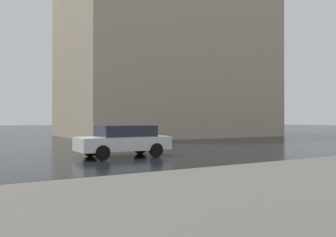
# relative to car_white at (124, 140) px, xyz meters

# --- Properties ---
(haussmann_block_corner) EXTENTS (14.23, 20.34, 20.80)m
(haussmann_block_corner) POSITION_rel_car_white_xyz_m (17.11, -11.97, 9.43)
(haussmann_block_corner) COLOR tan
(haussmann_block_corner) RESTS_ON ground_plane
(car_white) EXTENTS (1.85, 4.10, 1.41)m
(car_white) POSITION_rel_car_white_xyz_m (0.00, 0.00, 0.00)
(car_white) COLOR silver
(car_white) RESTS_ON ground_plane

